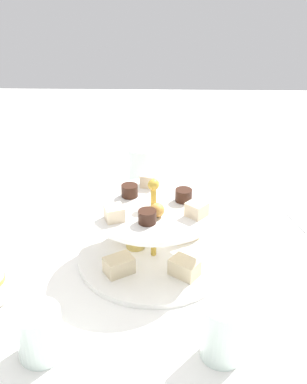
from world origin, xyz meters
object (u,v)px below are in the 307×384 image
at_px(tiered_serving_stand, 153,236).
at_px(water_glass_tall_right, 142,170).
at_px(water_glass_short_left, 39,333).
at_px(water_glass_mid_back, 223,331).
at_px(butter_knife_right, 8,224).

bearing_deg(tiered_serving_stand, water_glass_tall_right, -83.17).
distance_m(water_glass_short_left, water_glass_mid_back, 0.25).
height_order(water_glass_tall_right, butter_knife_right, water_glass_tall_right).
relative_size(water_glass_tall_right, water_glass_short_left, 1.44).
relative_size(butter_knife_right, water_glass_mid_back, 1.92).
bearing_deg(butter_knife_right, water_glass_mid_back, 66.49).
xyz_separation_m(tiered_serving_stand, water_glass_mid_back, (-0.10, 0.23, -0.01)).
height_order(tiered_serving_stand, butter_knife_right, tiered_serving_stand).
bearing_deg(water_glass_mid_back, water_glass_tall_right, -74.96).
height_order(water_glass_short_left, butter_knife_right, water_glass_short_left).
bearing_deg(water_glass_tall_right, water_glass_mid_back, 105.04).
distance_m(tiered_serving_stand, water_glass_tall_right, 0.28).
height_order(water_glass_tall_right, water_glass_mid_back, water_glass_tall_right).
xyz_separation_m(tiered_serving_stand, water_glass_tall_right, (0.03, -0.27, 0.00)).
xyz_separation_m(water_glass_tall_right, water_glass_mid_back, (-0.13, 0.50, -0.01)).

